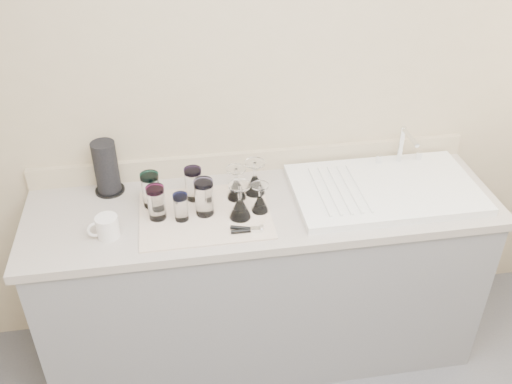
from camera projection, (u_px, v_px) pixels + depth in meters
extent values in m
cube|color=tan|center=(253.00, 101.00, 2.54)|extent=(3.50, 0.04, 2.50)
cube|color=slate|center=(263.00, 283.00, 2.75)|extent=(2.00, 0.60, 0.86)
cube|color=gray|center=(264.00, 207.00, 2.50)|extent=(2.06, 0.62, 0.04)
cube|color=white|center=(384.00, 189.00, 2.55)|extent=(0.82, 0.50, 0.03)
cylinder|color=silver|center=(401.00, 144.00, 2.67)|extent=(0.02, 0.02, 0.18)
cylinder|color=silver|center=(410.00, 137.00, 2.56)|extent=(0.02, 0.16, 0.02)
cylinder|color=silver|center=(379.00, 159.00, 2.70)|extent=(0.03, 0.03, 0.04)
cylinder|color=silver|center=(419.00, 155.00, 2.73)|extent=(0.03, 0.03, 0.04)
cube|color=silver|center=(205.00, 215.00, 2.42)|extent=(0.55, 0.42, 0.01)
cylinder|color=white|center=(151.00, 192.00, 2.43)|extent=(0.07, 0.07, 0.14)
cylinder|color=#1F937A|center=(149.00, 176.00, 2.39)|extent=(0.08, 0.08, 0.02)
cylinder|color=white|center=(194.00, 186.00, 2.47)|extent=(0.07, 0.07, 0.13)
cylinder|color=#5F379B|center=(192.00, 171.00, 2.43)|extent=(0.08, 0.08, 0.02)
cylinder|color=white|center=(157.00, 205.00, 2.36)|extent=(0.07, 0.07, 0.13)
cylinder|color=#D42399|center=(155.00, 189.00, 2.31)|extent=(0.08, 0.08, 0.02)
cylinder|color=white|center=(181.00, 209.00, 2.35)|extent=(0.06, 0.06, 0.11)
cylinder|color=#2031D3|center=(180.00, 196.00, 2.32)|extent=(0.06, 0.06, 0.02)
cylinder|color=white|center=(204.00, 199.00, 2.38)|extent=(0.08, 0.08, 0.14)
cylinder|color=#A399E1|center=(203.00, 183.00, 2.33)|extent=(0.08, 0.08, 0.02)
cone|color=white|center=(236.00, 190.00, 2.49)|extent=(0.08, 0.08, 0.08)
cylinder|color=white|center=(236.00, 176.00, 2.45)|extent=(0.01, 0.01, 0.06)
cylinder|color=white|center=(236.00, 169.00, 2.43)|extent=(0.08, 0.08, 0.01)
cone|color=white|center=(255.00, 185.00, 2.52)|extent=(0.09, 0.09, 0.08)
cylinder|color=white|center=(255.00, 170.00, 2.48)|extent=(0.01, 0.01, 0.07)
cylinder|color=white|center=(255.00, 163.00, 2.46)|extent=(0.09, 0.09, 0.01)
cone|color=white|center=(240.00, 208.00, 2.37)|extent=(0.09, 0.09, 0.09)
cylinder|color=white|center=(240.00, 193.00, 2.33)|extent=(0.01, 0.01, 0.07)
cylinder|color=white|center=(240.00, 185.00, 2.31)|extent=(0.09, 0.09, 0.01)
cone|color=white|center=(260.00, 204.00, 2.42)|extent=(0.07, 0.07, 0.07)
cylinder|color=white|center=(260.00, 192.00, 2.38)|extent=(0.01, 0.01, 0.05)
cylinder|color=white|center=(260.00, 186.00, 2.36)|extent=(0.07, 0.07, 0.01)
cube|color=silver|center=(257.00, 230.00, 2.31)|extent=(0.05, 0.03, 0.02)
cylinder|color=black|center=(244.00, 231.00, 2.30)|extent=(0.10, 0.02, 0.02)
cylinder|color=black|center=(243.00, 228.00, 2.32)|extent=(0.10, 0.05, 0.02)
cylinder|color=silver|center=(108.00, 227.00, 2.28)|extent=(0.11, 0.11, 0.09)
torus|color=silver|center=(96.00, 229.00, 2.26)|extent=(0.07, 0.03, 0.07)
cylinder|color=black|center=(110.00, 190.00, 2.57)|extent=(0.13, 0.13, 0.01)
cylinder|color=black|center=(106.00, 167.00, 2.50)|extent=(0.11, 0.11, 0.24)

